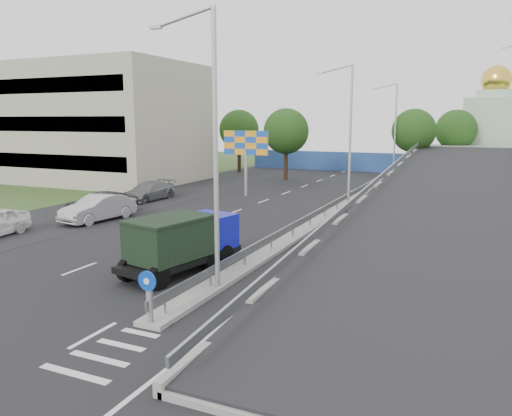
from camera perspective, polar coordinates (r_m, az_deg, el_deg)
The scene contains 22 objects.
ground at distance 14.77m, azimuth -17.20°, elevation -16.08°, with size 160.00×160.00×0.00m, color #2D4C1E.
road_surface at distance 32.75m, azimuth 2.30°, elevation -1.21°, with size 26.00×90.00×0.04m, color black.
parking_strip at distance 39.42m, azimuth -15.50°, elevation 0.36°, with size 8.00×90.00×0.05m, color black.
median at distance 35.53m, azimuth 9.22°, elevation -0.28°, with size 1.00×44.00×0.20m, color gray.
overpass_ramp at distance 34.13m, azimuth 21.54°, elevation 1.53°, with size 10.00×50.00×3.50m.
median_guardrail at distance 35.42m, azimuth 9.25°, elevation 0.76°, with size 0.09×44.00×0.71m.
sign_bollard at distance 15.91m, azimuth -12.15°, elevation -9.86°, with size 0.64×0.23×1.67m.
lamp_post_near at distance 18.14m, azimuth -5.19°, elevation 8.17°, with size 2.74×0.18×10.08m.
lamp_post_mid at distance 36.88m, azimuth 10.47°, elevation 8.98°, with size 2.74×0.18×10.08m.
lamp_post_far at distance 56.49m, azimuth 15.45°, elevation 9.11°, with size 2.74×0.18×10.08m.
beige_building at distance 57.18m, azimuth -18.96°, elevation 9.13°, with size 24.00×14.00×12.00m, color #AEAC92.
blue_wall at distance 63.35m, azimuth 12.43°, elevation 5.12°, with size 30.00×0.50×2.40m, color #2B439E.
church at distance 69.80m, azimuth 25.41°, elevation 8.21°, with size 7.00×7.00×13.80m.
billboard at distance 41.92m, azimuth -1.18°, elevation 7.04°, with size 4.00×0.24×5.50m.
tree_left_mid at distance 53.31m, azimuth 3.45°, elevation 8.73°, with size 4.80×4.80×7.60m.
tree_median_far at distance 58.22m, azimuth 17.59°, elevation 8.40°, with size 4.80×4.80×7.60m.
tree_left_far at distance 61.10m, azimuth -1.95°, elevation 8.91°, with size 4.80×4.80×7.60m.
tree_ramp_far at distance 64.86m, azimuth 21.89°, elevation 8.27°, with size 4.80×4.80×7.60m.
dump_truck at distance 21.26m, azimuth -8.43°, elevation -3.72°, with size 3.14×5.92×2.48m.
parked_car_b at distance 33.32m, azimuth -17.60°, elevation -0.01°, with size 1.78×5.11×1.69m, color #B6B4BA.
parked_car_c at distance 35.52m, azimuth -17.40°, elevation 0.48°, with size 2.55×5.53×1.54m, color #36353B.
parked_car_d at distance 40.86m, azimuth -12.19°, elevation 1.89°, with size 2.09×5.15×1.50m, color slate.
Camera 1 is at (9.03, -9.78, 6.39)m, focal length 35.00 mm.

